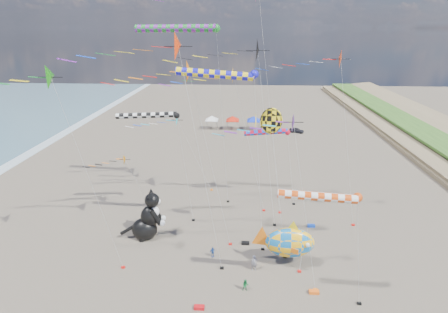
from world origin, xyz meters
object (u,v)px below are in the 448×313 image
Objects in this scene: cat_inflatable at (146,215)px; fish_inflatable at (289,242)px; person_adult at (254,263)px; parked_car at (297,130)px; child_green at (246,285)px; child_blue at (213,252)px.

cat_inflatable reaches higher than fish_inflatable.
person_adult is 51.31m from parked_car.
child_green is (-4.35, -3.93, -2.17)m from fish_inflatable.
child_blue is at bearing 172.49° from fish_inflatable.
fish_inflatable is at bearing -23.63° from cat_inflatable.
person_adult is 0.51× the size of parked_car.
cat_inflatable reaches higher than person_adult.
cat_inflatable is 13.43m from person_adult.
fish_inflatable reaches higher than parked_car.
fish_inflatable is at bearing -31.41° from child_blue.
parked_car is (7.77, 49.12, -2.20)m from fish_inflatable.
fish_inflatable is 4.08m from person_adult.
fish_inflatable reaches higher than child_green.
cat_inflatable is 0.91× the size of fish_inflatable.
child_blue is (7.84, -3.25, -2.43)m from cat_inflatable.
child_green is 6.06m from child_blue.
cat_inflatable is 14.19m from child_green.
cat_inflatable is 4.97× the size of child_green.
child_green reaches higher than child_blue.
cat_inflatable is 3.49× the size of person_adult.
fish_inflatable reaches higher than person_adult.
cat_inflatable is at bearing 164.72° from fish_inflatable.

